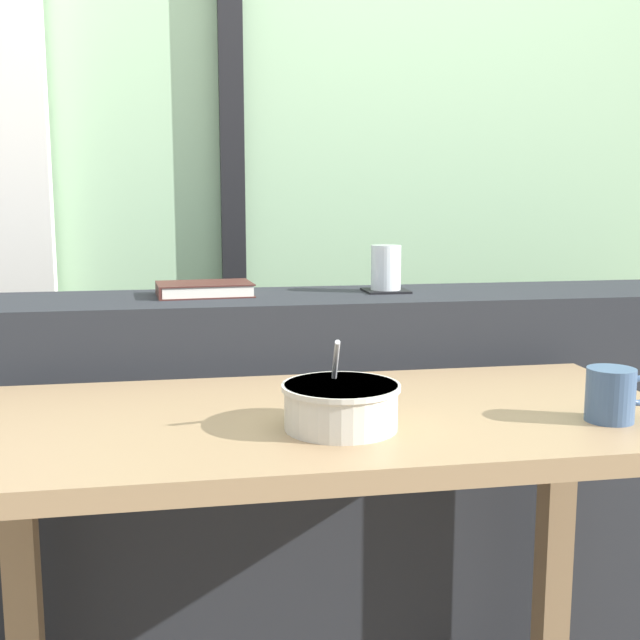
% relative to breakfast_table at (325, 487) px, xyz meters
% --- Properties ---
extents(outdoor_backdrop, '(4.80, 0.08, 2.80)m').
position_rel_breakfast_table_xyz_m(outdoor_backdrop, '(0.02, 1.22, 0.80)').
color(outdoor_backdrop, '#9EC699').
rests_on(outdoor_backdrop, ground).
extents(window_divider_post, '(0.07, 0.05, 2.60)m').
position_rel_breakfast_table_xyz_m(window_divider_post, '(-0.07, 1.15, 0.70)').
color(window_divider_post, black).
rests_on(window_divider_post, ground).
extents(dark_console_ledge, '(2.80, 0.33, 0.86)m').
position_rel_breakfast_table_xyz_m(dark_console_ledge, '(0.02, 0.51, -0.17)').
color(dark_console_ledge, '#23262B').
rests_on(dark_console_ledge, ground).
extents(breakfast_table, '(1.18, 0.56, 0.73)m').
position_rel_breakfast_table_xyz_m(breakfast_table, '(0.00, 0.00, 0.00)').
color(breakfast_table, '#826849').
rests_on(breakfast_table, ground).
extents(coaster_square, '(0.10, 0.10, 0.00)m').
position_rel_breakfast_table_xyz_m(coaster_square, '(0.24, 0.54, 0.26)').
color(coaster_square, black).
rests_on(coaster_square, dark_console_ledge).
extents(juice_glass, '(0.07, 0.07, 0.10)m').
position_rel_breakfast_table_xyz_m(juice_glass, '(0.24, 0.54, 0.31)').
color(juice_glass, white).
rests_on(juice_glass, coaster_square).
extents(closed_book, '(0.22, 0.16, 0.03)m').
position_rel_breakfast_table_xyz_m(closed_book, '(-0.18, 0.54, 0.27)').
color(closed_book, '#47231E').
rests_on(closed_book, dark_console_ledge).
extents(soup_bowl, '(0.18, 0.18, 0.14)m').
position_rel_breakfast_table_xyz_m(soup_bowl, '(0.01, -0.09, 0.16)').
color(soup_bowl, beige).
rests_on(soup_bowl, breakfast_table).
extents(ceramic_mug, '(0.11, 0.08, 0.08)m').
position_rel_breakfast_table_xyz_m(ceramic_mug, '(0.43, -0.13, 0.17)').
color(ceramic_mug, '#3D567A').
rests_on(ceramic_mug, breakfast_table).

